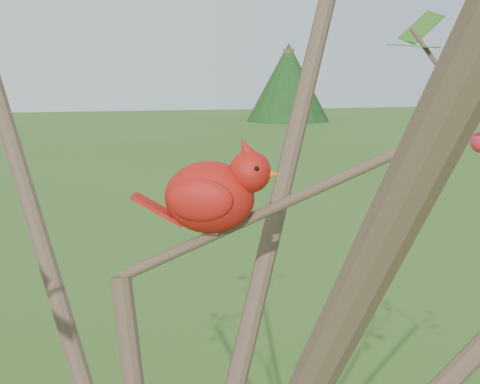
{
  "coord_description": "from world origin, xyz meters",
  "views": [
    {
      "loc": [
        -0.12,
        -0.95,
        2.28
      ],
      "look_at": [
        0.14,
        0.07,
        2.09
      ],
      "focal_mm": 50.0,
      "sensor_mm": 36.0,
      "label": 1
    }
  ],
  "objects": [
    {
      "name": "crabapple_tree",
      "position": [
        0.03,
        -0.02,
        2.12
      ],
      "size": [
        2.35,
        2.05,
        2.95
      ],
      "color": "#433024",
      "rests_on": "ground"
    },
    {
      "name": "cardinal",
      "position": [
        0.1,
        0.08,
        2.08
      ],
      "size": [
        0.24,
        0.16,
        0.17
      ],
      "rotation": [
        0.0,
        0.0,
        -0.4
      ],
      "color": "#AA180E",
      "rests_on": "ground"
    },
    {
      "name": "distant_trees",
      "position": [
        0.28,
        23.42,
        1.59
      ],
      "size": [
        35.6,
        15.6,
        3.65
      ],
      "color": "#433024",
      "rests_on": "ground"
    }
  ]
}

